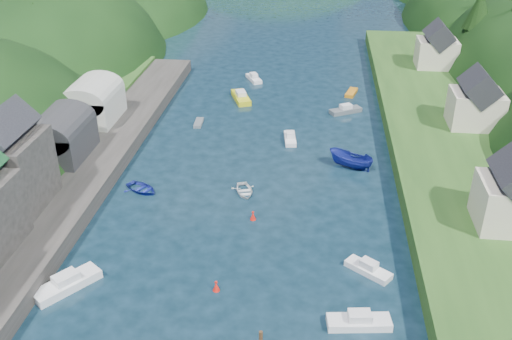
# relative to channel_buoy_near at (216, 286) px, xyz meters

# --- Properties ---
(ground) EXTENTS (600.00, 600.00, 0.00)m
(ground) POSITION_rel_channel_buoy_near_xyz_m (1.88, 38.84, -0.48)
(ground) COLOR black
(ground) RESTS_ON ground
(hillside_left) EXTENTS (44.00, 245.56, 52.00)m
(hillside_left) POSITION_rel_channel_buoy_near_xyz_m (-43.12, 63.84, -8.51)
(hillside_left) COLOR black
(hillside_left) RESTS_ON ground
(far_hills) EXTENTS (103.00, 68.00, 44.00)m
(far_hills) POSITION_rel_channel_buoy_near_xyz_m (3.10, 162.84, -11.28)
(far_hills) COLOR black
(far_hills) RESTS_ON ground
(hill_trees) EXTENTS (90.24, 150.41, 12.04)m
(hill_trees) POSITION_rel_channel_buoy_near_xyz_m (3.71, 53.49, 10.58)
(hill_trees) COLOR black
(hill_trees) RESTS_ON ground
(quay_left) EXTENTS (12.00, 110.00, 2.00)m
(quay_left) POSITION_rel_channel_buoy_near_xyz_m (-22.12, 8.84, 0.52)
(quay_left) COLOR #2D2B28
(quay_left) RESTS_ON ground
(boat_sheds) EXTENTS (7.00, 21.00, 7.50)m
(boat_sheds) POSITION_rel_channel_buoy_near_xyz_m (-24.12, 27.84, 4.79)
(boat_sheds) COLOR #2D2D30
(boat_sheds) RESTS_ON quay_left
(terrace_right) EXTENTS (16.00, 120.00, 2.40)m
(terrace_right) POSITION_rel_channel_buoy_near_xyz_m (26.88, 28.84, 0.72)
(terrace_right) COLOR #234719
(terrace_right) RESTS_ON ground
(right_bank_cottages) EXTENTS (9.00, 59.24, 8.41)m
(right_bank_cottages) POSITION_rel_channel_buoy_near_xyz_m (29.88, 37.17, 5.36)
(right_bank_cottages) COLOR beige
(right_bank_cottages) RESTS_ON terrace_right
(channel_buoy_near) EXTENTS (0.70, 0.70, 1.10)m
(channel_buoy_near) POSITION_rel_channel_buoy_near_xyz_m (0.00, 0.00, 0.00)
(channel_buoy_near) COLOR red
(channel_buoy_near) RESTS_ON ground
(channel_buoy_far) EXTENTS (0.70, 0.70, 1.10)m
(channel_buoy_far) POSITION_rel_channel_buoy_near_xyz_m (2.03, 12.45, 0.00)
(channel_buoy_far) COLOR red
(channel_buoy_far) RESTS_ON ground
(moored_boats) EXTENTS (33.61, 91.80, 2.46)m
(moored_boats) POSITION_rel_channel_buoy_near_xyz_m (0.38, 10.24, 0.21)
(moored_boats) COLOR #586064
(moored_boats) RESTS_ON ground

